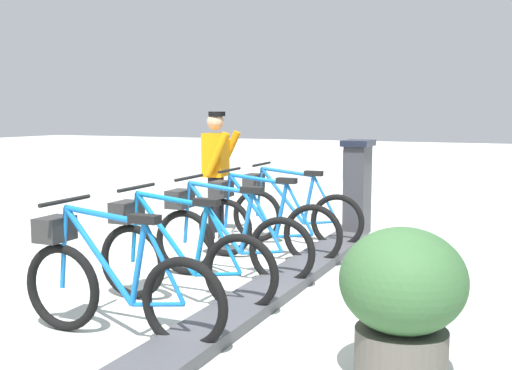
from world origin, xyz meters
TOP-DOWN VIEW (x-y plane):
  - ground_plane at (0.00, 0.00)m, footprint 60.00×60.00m
  - dock_rail_base at (0.00, 0.00)m, footprint 0.44×5.23m
  - payment_kiosk at (0.05, -3.02)m, footprint 0.36×0.52m
  - bike_docked_0 at (0.62, -2.01)m, footprint 1.72×0.54m
  - bike_docked_1 at (0.62, -1.13)m, footprint 1.72×0.54m
  - bike_docked_2 at (0.62, -0.24)m, footprint 1.72×0.54m
  - bike_docked_3 at (0.62, 0.65)m, footprint 1.72×0.54m
  - bike_docked_4 at (0.62, 1.53)m, footprint 1.72×0.54m
  - worker_near_rack at (1.66, -2.00)m, footprint 0.50×0.67m
  - planter_bush at (-1.44, 1.42)m, footprint 0.76×0.76m

SIDE VIEW (x-z plane):
  - ground_plane at x=0.00m, z-range 0.00..0.00m
  - dock_rail_base at x=0.00m, z-range 0.00..0.10m
  - bike_docked_0 at x=0.62m, z-range -0.08..0.94m
  - bike_docked_1 at x=0.62m, z-range -0.08..0.94m
  - bike_docked_2 at x=0.62m, z-range -0.08..0.94m
  - bike_docked_3 at x=0.62m, z-range -0.08..0.94m
  - bike_docked_4 at x=0.62m, z-range -0.08..0.94m
  - planter_bush at x=-1.44m, z-range 0.06..1.03m
  - payment_kiosk at x=0.05m, z-range 0.03..1.31m
  - worker_near_rack at x=1.66m, z-range 0.08..1.74m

